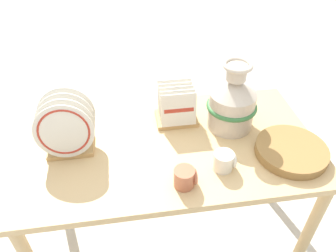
{
  "coord_description": "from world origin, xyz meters",
  "views": [
    {
      "loc": [
        -0.17,
        -1.14,
        1.79
      ],
      "look_at": [
        0.0,
        0.0,
        0.84
      ],
      "focal_mm": 35.0,
      "sensor_mm": 36.0,
      "label": 1
    }
  ],
  "objects_px": {
    "dish_rack_square_plates": "(176,109)",
    "mug_terracotta_glaze": "(185,178)",
    "ceramic_vase": "(232,102)",
    "mug_cream_glaze": "(224,161)",
    "dish_rack_round_plates": "(67,130)",
    "wicker_charger_stack": "(291,151)"
  },
  "relations": [
    {
      "from": "ceramic_vase",
      "to": "mug_terracotta_glaze",
      "type": "distance_m",
      "value": 0.47
    },
    {
      "from": "dish_rack_square_plates",
      "to": "dish_rack_round_plates",
      "type": "bearing_deg",
      "value": -164.24
    },
    {
      "from": "ceramic_vase",
      "to": "mug_terracotta_glaze",
      "type": "height_order",
      "value": "ceramic_vase"
    },
    {
      "from": "dish_rack_round_plates",
      "to": "dish_rack_square_plates",
      "type": "bearing_deg",
      "value": 15.76
    },
    {
      "from": "mug_terracotta_glaze",
      "to": "mug_cream_glaze",
      "type": "bearing_deg",
      "value": 20.05
    },
    {
      "from": "ceramic_vase",
      "to": "dish_rack_square_plates",
      "type": "distance_m",
      "value": 0.28
    },
    {
      "from": "ceramic_vase",
      "to": "mug_cream_glaze",
      "type": "height_order",
      "value": "ceramic_vase"
    },
    {
      "from": "dish_rack_round_plates",
      "to": "mug_cream_glaze",
      "type": "xyz_separation_m",
      "value": [
        0.67,
        -0.22,
        -0.08
      ]
    },
    {
      "from": "ceramic_vase",
      "to": "dish_rack_round_plates",
      "type": "xyz_separation_m",
      "value": [
        -0.78,
        -0.07,
        -0.03
      ]
    },
    {
      "from": "mug_cream_glaze",
      "to": "dish_rack_round_plates",
      "type": "bearing_deg",
      "value": 161.75
    },
    {
      "from": "wicker_charger_stack",
      "to": "ceramic_vase",
      "type": "bearing_deg",
      "value": 131.08
    },
    {
      "from": "mug_terracotta_glaze",
      "to": "mug_cream_glaze",
      "type": "distance_m",
      "value": 0.2
    },
    {
      "from": "ceramic_vase",
      "to": "dish_rack_square_plates",
      "type": "bearing_deg",
      "value": 162.29
    },
    {
      "from": "ceramic_vase",
      "to": "mug_cream_glaze",
      "type": "xyz_separation_m",
      "value": [
        -0.11,
        -0.29,
        -0.1
      ]
    },
    {
      "from": "dish_rack_round_plates",
      "to": "wicker_charger_stack",
      "type": "xyz_separation_m",
      "value": [
        1.0,
        -0.18,
        -0.1
      ]
    },
    {
      "from": "dish_rack_round_plates",
      "to": "mug_terracotta_glaze",
      "type": "relative_size",
      "value": 2.97
    },
    {
      "from": "dish_rack_round_plates",
      "to": "dish_rack_square_plates",
      "type": "distance_m",
      "value": 0.55
    },
    {
      "from": "mug_terracotta_glaze",
      "to": "mug_cream_glaze",
      "type": "xyz_separation_m",
      "value": [
        0.19,
        0.07,
        0.0
      ]
    },
    {
      "from": "dish_rack_square_plates",
      "to": "wicker_charger_stack",
      "type": "xyz_separation_m",
      "value": [
        0.48,
        -0.33,
        -0.05
      ]
    },
    {
      "from": "dish_rack_square_plates",
      "to": "wicker_charger_stack",
      "type": "bearing_deg",
      "value": -34.9
    },
    {
      "from": "dish_rack_square_plates",
      "to": "mug_terracotta_glaze",
      "type": "relative_size",
      "value": 2.19
    },
    {
      "from": "ceramic_vase",
      "to": "wicker_charger_stack",
      "type": "distance_m",
      "value": 0.35
    }
  ]
}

